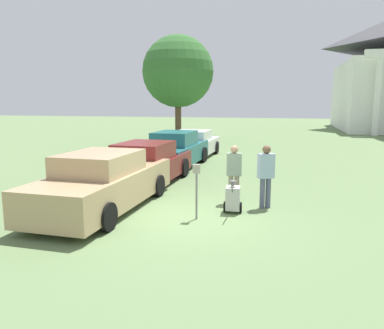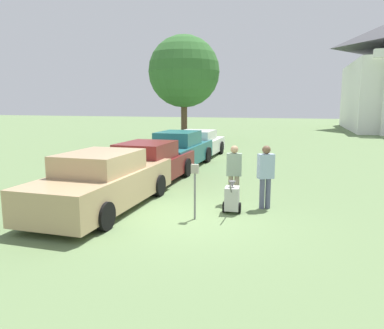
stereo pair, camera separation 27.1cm
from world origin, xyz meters
name	(u,v)px [view 1 (the left image)]	position (x,y,z in m)	size (l,w,h in m)	color
ground_plane	(190,218)	(0.00, 0.00, 0.00)	(120.00, 120.00, 0.00)	#607A4C
parked_car_tan	(104,183)	(-2.44, 0.23, 0.72)	(2.14, 5.30, 1.56)	tan
parked_car_maroon	(147,165)	(-2.44, 3.40, 0.69)	(2.07, 5.09, 1.49)	maroon
parked_car_teal	(176,151)	(-2.44, 7.01, 0.73)	(2.00, 5.05, 1.59)	#23666B
parked_car_white	(193,144)	(-2.44, 10.22, 0.66)	(2.13, 4.69, 1.40)	silver
parking_meter	(197,181)	(0.18, -0.05, 0.96)	(0.18, 0.09, 1.37)	slate
person_worker	(234,171)	(0.86, 1.65, 0.94)	(0.44, 0.27, 1.66)	gray
person_supervisor	(266,173)	(1.76, 1.35, 0.98)	(0.47, 0.39, 1.72)	#515670
equipment_cart	(233,198)	(0.97, 0.73, 0.39)	(0.49, 1.00, 1.00)	#B2B2AD
shade_tree	(178,72)	(-5.24, 17.12, 4.95)	(4.99, 4.99, 7.46)	brown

